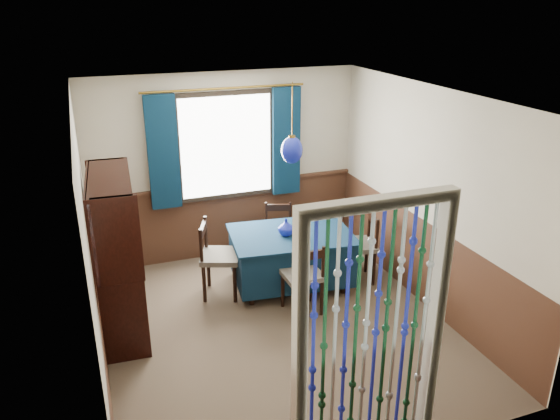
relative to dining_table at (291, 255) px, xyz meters
name	(u,v)px	position (x,y,z in m)	size (l,w,h in m)	color
floor	(277,327)	(-0.49, -0.84, -0.41)	(4.00, 4.00, 0.00)	brown
ceiling	(277,97)	(-0.49, -0.84, 2.09)	(4.00, 4.00, 0.00)	silver
wall_back	(226,167)	(-0.49, 1.16, 0.84)	(3.60, 3.60, 0.00)	beige
wall_front	(376,327)	(-0.49, -2.84, 0.84)	(3.60, 3.60, 0.00)	beige
wall_left	(89,248)	(-2.29, -0.84, 0.84)	(4.00, 4.00, 0.00)	beige
wall_right	(429,200)	(1.31, -0.84, 0.84)	(4.00, 4.00, 0.00)	beige
wainscot_back	(228,220)	(-0.49, 1.15, 0.09)	(3.60, 3.60, 0.00)	#482A1B
wainscot_front	(368,412)	(-0.49, -2.82, 0.09)	(3.60, 3.60, 0.00)	#482A1B
wainscot_left	(101,319)	(-2.27, -0.84, 0.09)	(4.00, 4.00, 0.00)	#482A1B
wainscot_right	(421,261)	(1.30, -0.84, 0.09)	(4.00, 4.00, 0.00)	#482A1B
window	(226,146)	(-0.49, 1.11, 1.14)	(1.32, 0.12, 1.42)	black
doorway	(370,346)	(-0.49, -2.78, 0.64)	(1.16, 0.12, 2.18)	silver
dining_table	(291,255)	(0.00, 0.00, 0.00)	(1.55, 1.16, 0.70)	#0B2339
chair_near	(303,276)	(-0.10, -0.64, 0.05)	(0.43, 0.41, 0.85)	black
chair_far	(278,232)	(0.07, 0.65, 0.03)	(0.50, 0.49, 0.81)	black
chair_left	(218,257)	(-0.89, 0.09, 0.09)	(0.57, 0.59, 0.93)	black
chair_right	(360,245)	(0.87, -0.16, 0.06)	(0.51, 0.52, 0.88)	black
sideboard	(120,277)	(-2.04, -0.23, 0.19)	(0.53, 1.34, 1.72)	black
pendant_lamp	(292,150)	(0.00, 0.00, 1.33)	(0.25, 0.25, 0.92)	olive
vase_table	(286,228)	(-0.07, -0.02, 0.38)	(0.18, 0.18, 0.19)	navy
bowl_shelf	(122,236)	(-1.98, -0.54, 0.79)	(0.19, 0.19, 0.05)	beige
vase_sideboard	(119,235)	(-1.98, 0.06, 0.54)	(0.18, 0.18, 0.18)	beige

